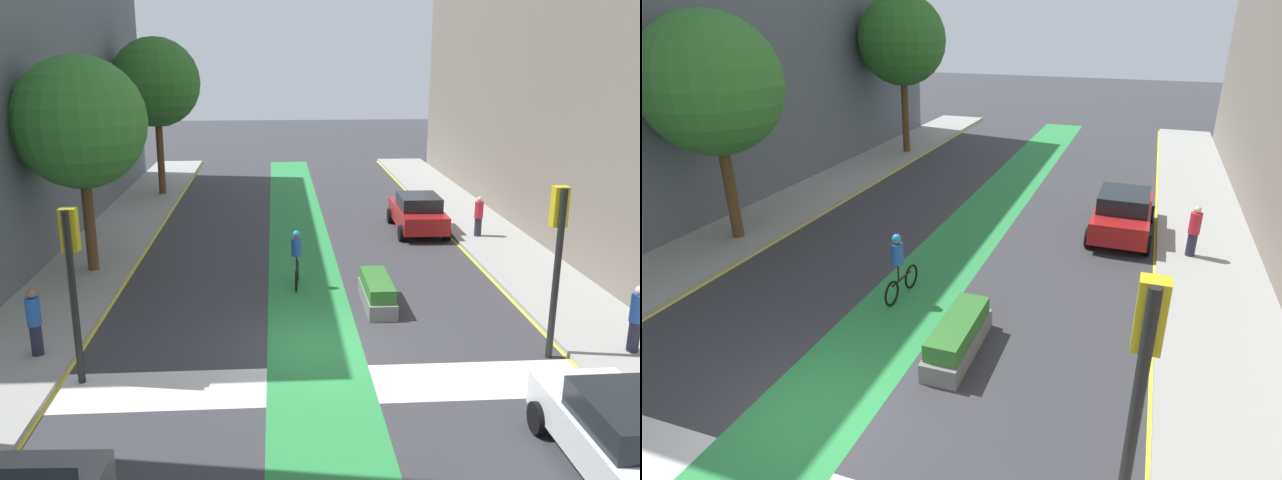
% 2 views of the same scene
% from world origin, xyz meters
% --- Properties ---
extents(ground_plane, '(120.00, 120.00, 0.00)m').
position_xyz_m(ground_plane, '(0.00, 0.00, 0.00)').
color(ground_plane, '#38383D').
extents(bike_lane_paint, '(2.40, 60.00, 0.01)m').
position_xyz_m(bike_lane_paint, '(-0.14, 0.00, 0.00)').
color(bike_lane_paint, '#2D8C47').
rests_on(bike_lane_paint, ground_plane).
extents(crosswalk_band, '(12.00, 1.80, 0.01)m').
position_xyz_m(crosswalk_band, '(0.00, -2.00, 0.00)').
color(crosswalk_band, silver).
rests_on(crosswalk_band, ground_plane).
extents(sidewalk_left, '(3.00, 60.00, 0.15)m').
position_xyz_m(sidewalk_left, '(-7.50, 0.00, 0.07)').
color(sidewalk_left, '#9E9E99').
rests_on(sidewalk_left, ground_plane).
extents(curb_stripe_left, '(0.16, 60.00, 0.01)m').
position_xyz_m(curb_stripe_left, '(-6.00, 0.00, 0.01)').
color(curb_stripe_left, yellow).
rests_on(curb_stripe_left, ground_plane).
extents(sidewalk_right, '(3.00, 60.00, 0.15)m').
position_xyz_m(sidewalk_right, '(7.50, 0.00, 0.07)').
color(sidewalk_right, '#9E9E99').
rests_on(sidewalk_right, ground_plane).
extents(curb_stripe_right, '(0.16, 60.00, 0.01)m').
position_xyz_m(curb_stripe_right, '(6.00, 0.00, 0.01)').
color(curb_stripe_right, yellow).
rests_on(curb_stripe_right, ground_plane).
extents(traffic_signal_near_right, '(0.35, 0.52, 4.21)m').
position_xyz_m(traffic_signal_near_right, '(5.53, -0.83, 2.95)').
color(traffic_signal_near_right, black).
rests_on(traffic_signal_near_right, ground_plane).
extents(traffic_signal_near_left, '(0.35, 0.52, 3.99)m').
position_xyz_m(traffic_signal_near_left, '(-5.50, -1.37, 2.81)').
color(traffic_signal_near_left, black).
rests_on(traffic_signal_near_left, ground_plane).
extents(car_white_right_near, '(2.06, 4.22, 1.57)m').
position_xyz_m(car_white_right_near, '(4.89, -5.72, 0.80)').
color(car_white_right_near, silver).
rests_on(car_white_right_near, ground_plane).
extents(car_red_right_far, '(2.07, 4.23, 1.57)m').
position_xyz_m(car_red_right_far, '(4.81, 11.11, 0.80)').
color(car_red_right_far, '#A51919').
rests_on(car_red_right_far, ground_plane).
extents(cyclist_in_lane, '(0.32, 1.73, 1.86)m').
position_xyz_m(cyclist_in_lane, '(-0.44, 4.63, 0.97)').
color(cyclist_in_lane, black).
rests_on(cyclist_in_lane, ground_plane).
extents(pedestrian_sidewalk_right_a, '(0.34, 0.34, 1.69)m').
position_xyz_m(pedestrian_sidewalk_right_a, '(7.57, -1.05, 1.01)').
color(pedestrian_sidewalk_right_a, '#262638').
rests_on(pedestrian_sidewalk_right_a, sidewalk_right).
extents(pedestrian_sidewalk_left_a, '(0.34, 0.34, 1.67)m').
position_xyz_m(pedestrian_sidewalk_left_a, '(-6.86, -0.26, 1.00)').
color(pedestrian_sidewalk_left_a, '#262638').
rests_on(pedestrian_sidewalk_left_a, sidewalk_left).
extents(pedestrian_sidewalk_right_b, '(0.34, 0.34, 1.60)m').
position_xyz_m(pedestrian_sidewalk_right_b, '(6.95, 9.72, 0.96)').
color(pedestrian_sidewalk_right_b, '#262638').
rests_on(pedestrian_sidewalk_right_b, sidewalk_right).
extents(street_tree_near, '(4.24, 4.24, 7.03)m').
position_xyz_m(street_tree_near, '(-7.23, 6.37, 5.04)').
color(street_tree_near, brown).
rests_on(street_tree_near, sidewalk_left).
extents(street_tree_far, '(4.42, 4.42, 7.85)m').
position_xyz_m(street_tree_far, '(-6.93, 19.08, 5.77)').
color(street_tree_far, brown).
rests_on(street_tree_far, sidewalk_left).
extents(median_planter, '(0.81, 2.61, 0.85)m').
position_xyz_m(median_planter, '(1.86, 2.79, 0.40)').
color(median_planter, slate).
rests_on(median_planter, ground_plane).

